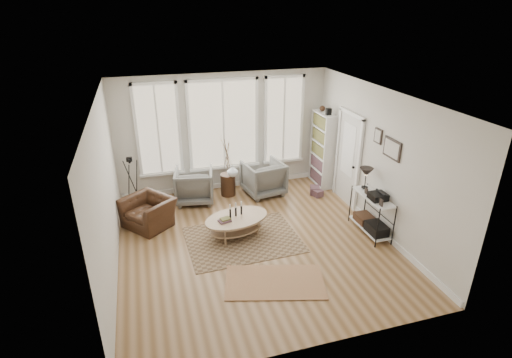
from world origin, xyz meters
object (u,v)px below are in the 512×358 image
object	(u,v)px
low_shelf	(371,210)
armchair_left	(194,185)
side_table	(228,167)
armchair_right	(263,178)
bookcase	(322,149)
accent_chair	(149,212)
coffee_table	(236,221)

from	to	relation	value
low_shelf	armchair_left	xyz separation A→B (m)	(-3.25, 2.44, -0.10)
side_table	low_shelf	bearing A→B (deg)	-46.63
armchair_right	side_table	distance (m)	0.93
bookcase	accent_chair	bearing A→B (deg)	-168.00
accent_chair	low_shelf	bearing A→B (deg)	30.67
bookcase	armchair_right	world-z (taller)	bookcase
low_shelf	side_table	size ratio (longest dim) A/B	0.86
side_table	accent_chair	bearing A→B (deg)	-153.50
side_table	accent_chair	world-z (taller)	side_table
coffee_table	armchair_left	xyz separation A→B (m)	(-0.58, 1.79, 0.08)
side_table	accent_chair	size ratio (longest dim) A/B	1.58
armchair_right	armchair_left	bearing A→B (deg)	-11.44
bookcase	armchair_right	xyz separation A→B (m)	(-1.61, -0.14, -0.54)
coffee_table	side_table	distance (m)	1.96
low_shelf	armchair_right	size ratio (longest dim) A/B	1.41
bookcase	armchair_left	distance (m)	3.35
coffee_table	side_table	world-z (taller)	side_table
armchair_right	side_table	world-z (taller)	side_table
armchair_right	accent_chair	size ratio (longest dim) A/B	0.96
side_table	accent_chair	xyz separation A→B (m)	(-1.94, -0.97, -0.42)
armchair_left	accent_chair	size ratio (longest dim) A/B	0.93
low_shelf	accent_chair	size ratio (longest dim) A/B	1.35
accent_chair	coffee_table	bearing A→B (deg)	21.66
low_shelf	armchair_right	bearing A→B (deg)	123.21
coffee_table	accent_chair	size ratio (longest dim) A/B	1.56
bookcase	coffee_table	xyz separation A→B (m)	(-2.72, -1.87, -0.63)
armchair_left	side_table	xyz separation A→B (m)	(0.84, 0.11, 0.32)
bookcase	side_table	world-z (taller)	bookcase
coffee_table	side_table	xyz separation A→B (m)	(0.26, 1.90, 0.40)
armchair_left	armchair_right	distance (m)	1.69
coffee_table	armchair_right	distance (m)	2.05
bookcase	accent_chair	xyz separation A→B (m)	(-4.41, -0.94, -0.64)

